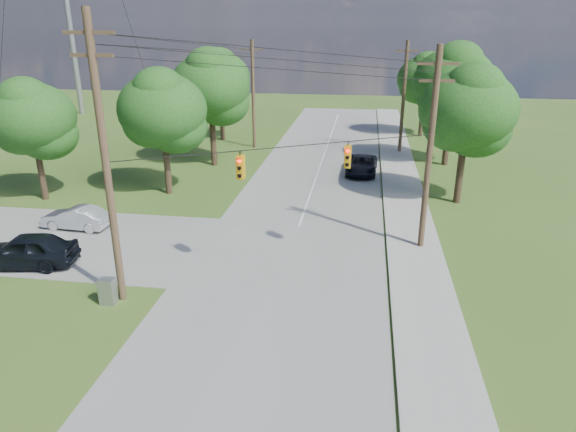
% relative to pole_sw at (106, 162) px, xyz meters
% --- Properties ---
extents(ground, '(140.00, 140.00, 0.00)m').
position_rel_pole_sw_xyz_m(ground, '(4.60, -0.40, -6.23)').
color(ground, '#385A1E').
rests_on(ground, ground).
extents(main_road, '(10.00, 100.00, 0.03)m').
position_rel_pole_sw_xyz_m(main_road, '(6.60, 4.60, -6.21)').
color(main_road, gray).
rests_on(main_road, ground).
extents(sidewalk_east, '(2.60, 100.00, 0.12)m').
position_rel_pole_sw_xyz_m(sidewalk_east, '(13.30, 4.60, -6.17)').
color(sidewalk_east, '#A19D96').
rests_on(sidewalk_east, ground).
extents(pole_sw, '(2.00, 0.32, 12.00)m').
position_rel_pole_sw_xyz_m(pole_sw, '(0.00, 0.00, 0.00)').
color(pole_sw, brown).
rests_on(pole_sw, ground).
extents(pole_ne, '(2.00, 0.32, 10.50)m').
position_rel_pole_sw_xyz_m(pole_ne, '(13.50, 7.60, -0.76)').
color(pole_ne, brown).
rests_on(pole_ne, ground).
extents(pole_north_e, '(2.00, 0.32, 10.00)m').
position_rel_pole_sw_xyz_m(pole_north_e, '(13.50, 29.60, -1.10)').
color(pole_north_e, brown).
rests_on(pole_north_e, ground).
extents(pole_north_w, '(2.00, 0.32, 10.00)m').
position_rel_pole_sw_xyz_m(pole_north_w, '(-0.40, 29.60, -1.10)').
color(pole_north_w, brown).
rests_on(pole_north_w, ground).
extents(power_lines, '(13.93, 29.62, 4.93)m').
position_rel_pole_sw_xyz_m(power_lines, '(6.10, 11.14, 2.93)').
color(power_lines, black).
rests_on(power_lines, ground).
extents(traffic_signals, '(4.91, 3.27, 1.05)m').
position_rel_pole_sw_xyz_m(traffic_signals, '(7.15, 4.03, -0.73)').
color(traffic_signals, '#DC9E0C').
rests_on(traffic_signals, ground).
extents(tree_w_near, '(6.00, 6.00, 8.40)m').
position_rel_pole_sw_xyz_m(tree_w_near, '(-3.40, 14.60, -0.30)').
color(tree_w_near, '#453322').
rests_on(tree_w_near, ground).
extents(tree_w_mid, '(6.40, 6.40, 9.22)m').
position_rel_pole_sw_xyz_m(tree_w_mid, '(-2.40, 22.60, 0.35)').
color(tree_w_mid, '#453322').
rests_on(tree_w_mid, ground).
extents(tree_w_far, '(6.00, 6.00, 8.73)m').
position_rel_pole_sw_xyz_m(tree_w_far, '(-4.40, 32.60, 0.02)').
color(tree_w_far, '#453322').
rests_on(tree_w_far, ground).
extents(tree_e_near, '(6.20, 6.20, 8.81)m').
position_rel_pole_sw_xyz_m(tree_e_near, '(16.60, 15.60, 0.02)').
color(tree_e_near, '#453322').
rests_on(tree_e_near, ground).
extents(tree_e_mid, '(6.60, 6.60, 9.64)m').
position_rel_pole_sw_xyz_m(tree_e_mid, '(17.10, 25.60, 0.68)').
color(tree_e_mid, '#453322').
rests_on(tree_e_mid, ground).
extents(tree_e_far, '(5.80, 5.80, 8.32)m').
position_rel_pole_sw_xyz_m(tree_e_far, '(16.10, 37.60, -0.31)').
color(tree_e_far, '#453322').
rests_on(tree_e_far, ground).
extents(tree_cross_n, '(5.60, 5.60, 7.91)m').
position_rel_pole_sw_xyz_m(tree_cross_n, '(-11.40, 12.10, -0.63)').
color(tree_cross_n, '#453322').
rests_on(tree_cross_n, ground).
extents(car_cross_dark, '(5.25, 2.80, 1.70)m').
position_rel_pole_sw_xyz_m(car_cross_dark, '(-6.15, 2.30, -5.34)').
color(car_cross_dark, black).
rests_on(car_cross_dark, cross_road).
extents(car_cross_silver, '(4.09, 1.64, 1.32)m').
position_rel_pole_sw_xyz_m(car_cross_silver, '(-6.33, 7.33, -5.53)').
color(car_cross_silver, '#B8BAC0').
rests_on(car_cross_silver, cross_road).
extents(car_main_north, '(2.59, 5.19, 1.41)m').
position_rel_pole_sw_xyz_m(car_main_north, '(10.10, 21.77, -5.49)').
color(car_main_north, black).
rests_on(car_main_north, main_road).
extents(control_cabinet, '(0.66, 0.48, 1.20)m').
position_rel_pole_sw_xyz_m(control_cabinet, '(-0.41, -0.50, -5.63)').
color(control_cabinet, gray).
rests_on(control_cabinet, ground).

